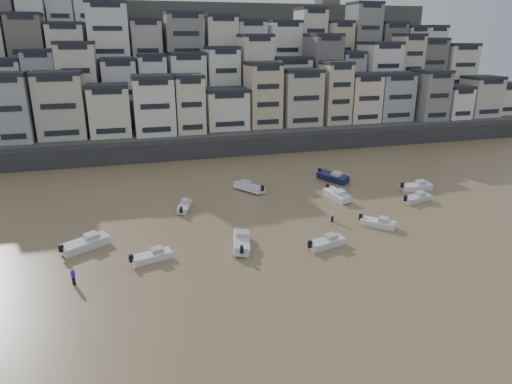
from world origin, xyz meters
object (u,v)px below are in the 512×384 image
object	(u,v)px
boat_h	(249,186)
boat_b	(378,222)
boat_a	(326,241)
boat_i	(333,176)
boat_c	(241,241)
boat_j	(152,255)
boat_g	(416,185)
boat_k	(85,242)
person_blue	(73,276)
boat_e	(337,194)
person_pink	(333,215)
boat_f	(184,205)
boat_d	(417,197)

from	to	relation	value
boat_h	boat_b	bearing A→B (deg)	-178.57
boat_a	boat_i	distance (m)	25.45
boat_c	boat_j	world-z (taller)	boat_c
boat_g	boat_k	size ratio (longest dim) A/B	0.90
person_blue	boat_c	bearing A→B (deg)	11.37
boat_c	boat_e	size ratio (longest dim) A/B	1.04
boat_c	person_blue	size ratio (longest dim) A/B	3.40
boat_c	boat_a	bearing A→B (deg)	-92.16
boat_g	person_pink	bearing A→B (deg)	-153.96
boat_f	person_pink	bearing A→B (deg)	-100.04
boat_i	person_pink	distance (m)	17.80
boat_d	boat_c	bearing A→B (deg)	-177.60
boat_f	boat_g	bearing A→B (deg)	-73.71
boat_a	boat_g	xyz separation A→B (m)	(21.99, 14.88, 0.05)
boat_d	boat_k	xyz separation A→B (m)	(-44.93, -3.17, 0.13)
boat_b	boat_i	world-z (taller)	boat_i
boat_a	boat_f	distance (m)	21.30
boat_k	boat_c	bearing A→B (deg)	-47.07
boat_e	boat_f	distance (m)	22.12
person_blue	person_pink	size ratio (longest dim) A/B	1.00
boat_a	boat_d	xyz separation A→B (m)	(18.83, 10.19, -0.01)
boat_e	boat_i	xyz separation A→B (m)	(3.25, 8.33, 0.06)
boat_c	boat_f	distance (m)	14.40
person_blue	person_pink	bearing A→B (deg)	13.93
boat_d	boat_e	world-z (taller)	boat_e
boat_a	boat_b	distance (m)	9.37
boat_b	boat_j	distance (m)	27.89
boat_f	boat_j	size ratio (longest dim) A/B	1.01
boat_e	person_pink	xyz separation A→B (m)	(-4.36, -7.76, 0.09)
boat_f	boat_i	size ratio (longest dim) A/B	0.76
boat_e	boat_j	world-z (taller)	boat_e
boat_c	person_pink	size ratio (longest dim) A/B	3.40
boat_i	boat_k	bearing A→B (deg)	-91.61
boat_g	boat_d	bearing A→B (deg)	-122.37
boat_f	boat_k	world-z (taller)	boat_k
boat_c	boat_g	distance (m)	33.58
boat_d	boat_j	xyz separation A→B (m)	(-38.01, -8.18, -0.03)
boat_a	boat_i	size ratio (longest dim) A/B	0.80
boat_j	boat_h	bearing A→B (deg)	35.40
boat_f	boat_g	xyz separation A→B (m)	(35.82, -1.33, 0.08)
boat_e	boat_d	bearing A→B (deg)	62.05
boat_c	boat_d	xyz separation A→B (m)	(28.09, 7.64, -0.14)
boat_a	person_blue	bearing A→B (deg)	166.70
boat_h	boat_g	bearing A→B (deg)	-136.72
boat_h	boat_k	bearing A→B (deg)	90.77
boat_c	boat_k	size ratio (longest dim) A/B	1.01
boat_a	person_pink	distance (m)	7.67
person_pink	boat_a	bearing A→B (deg)	-120.25
boat_h	person_blue	xyz separation A→B (m)	(-23.59, -22.58, 0.08)
boat_b	boat_e	xyz separation A→B (m)	(-0.45, 10.83, 0.14)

